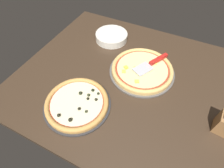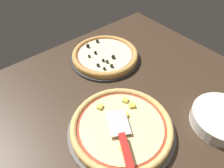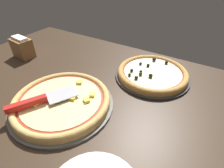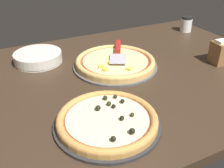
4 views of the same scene
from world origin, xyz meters
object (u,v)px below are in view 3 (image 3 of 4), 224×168
at_px(serving_spatula, 36,101).
at_px(napkin_holder, 22,48).
at_px(pizza_back, 152,73).
at_px(pizza_front, 62,101).

height_order(serving_spatula, napkin_holder, napkin_holder).
relative_size(pizza_back, napkin_holder, 2.71).
bearing_deg(pizza_front, napkin_holder, 158.86).
bearing_deg(pizza_front, pizza_back, 59.42).
bearing_deg(napkin_holder, pizza_front, -21.14).
xyz_separation_m(pizza_back, napkin_holder, (-0.69, -0.18, 0.03)).
xyz_separation_m(pizza_front, pizza_back, (0.22, 0.37, -0.00)).
height_order(pizza_back, napkin_holder, napkin_holder).
height_order(pizza_front, serving_spatula, serving_spatula).
bearing_deg(serving_spatula, pizza_front, 53.43).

